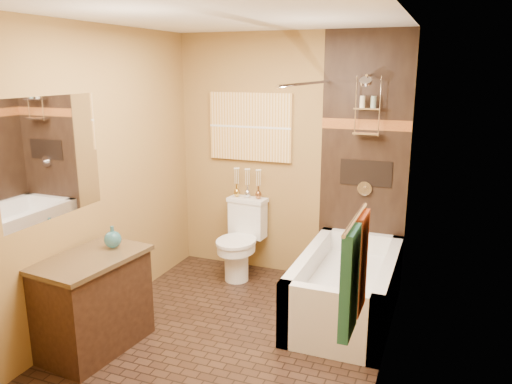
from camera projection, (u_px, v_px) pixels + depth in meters
The scene contains 23 objects.
floor at pixel (230, 338), 4.07m from camera, with size 3.00×3.00×0.00m, color black.
wall_left at pixel (98, 177), 4.19m from camera, with size 0.02×3.00×2.50m, color olive.
wall_right at pixel (390, 205), 3.34m from camera, with size 0.02×3.00×2.50m, color olive.
wall_back at pixel (288, 157), 5.12m from camera, with size 2.40×0.02×2.50m, color olive.
wall_front at pixel (98, 258), 2.41m from camera, with size 2.40×0.02×2.50m, color olive.
ceiling at pixel (225, 15), 3.46m from camera, with size 3.00×3.00×0.00m, color silver.
alcove_tile_back at pixel (364, 163), 4.84m from camera, with size 0.85×0.01×2.50m, color black.
alcove_tile_right at pixel (400, 182), 4.02m from camera, with size 0.01×1.50×2.50m, color black.
mosaic_band_back at pixel (366, 125), 4.74m from camera, with size 0.85×0.01×0.10m, color brown.
mosaic_band_right at pixel (402, 136), 3.94m from camera, with size 0.01×1.50×0.10m, color brown.
alcove_niche at pixel (366, 173), 4.85m from camera, with size 0.50×0.01×0.25m, color black.
shower_fixtures at pixel (367, 121), 4.63m from camera, with size 0.24×0.33×1.16m.
curtain_rod at pixel (308, 83), 4.12m from camera, with size 0.03×0.03×1.55m, color silver.
towel_bar at pixel (355, 219), 2.36m from camera, with size 0.02×0.02×0.55m, color silver.
towel_teal at pixel (349, 283), 2.31m from camera, with size 0.05×0.22×0.52m, color #227169.
towel_rust at pixel (359, 263), 2.54m from camera, with size 0.05×0.22×0.52m, color #9C2E1C.
sunset_painting at pixel (250, 127), 5.17m from camera, with size 0.90×0.04×0.70m, color gold.
vanity_mirror at pixel (52, 158), 3.67m from camera, with size 0.01×1.00×0.90m, color white.
bathtub at pixel (346, 292), 4.41m from camera, with size 0.80×1.50×0.55m.
toilet at pixel (241, 239), 5.21m from camera, with size 0.42×0.62×0.81m.
vanity at pixel (93, 303), 3.85m from camera, with size 0.62×0.91×0.76m.
teal_bottle at pixel (113, 237), 3.93m from camera, with size 0.14×0.14×0.22m, color #276875, non-canonical shape.
bud_vases at pixel (247, 182), 5.23m from camera, with size 0.31×0.07×0.31m.
Camera 1 is at (1.54, -3.33, 2.15)m, focal length 35.00 mm.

